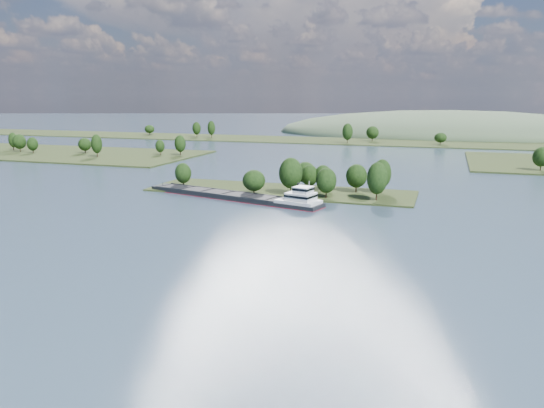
% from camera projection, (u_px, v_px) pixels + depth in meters
% --- Properties ---
extents(ground, '(1800.00, 1800.00, 0.00)m').
position_uv_depth(ground, '(214.00, 229.00, 144.33)').
color(ground, '#334558').
rests_on(ground, ground).
extents(tree_island, '(100.00, 31.54, 14.58)m').
position_uv_depth(tree_island, '(299.00, 183.00, 195.97)').
color(tree_island, '#263216').
rests_on(tree_island, ground).
extents(back_shoreline, '(900.00, 60.00, 15.82)m').
position_uv_depth(back_shoreline, '(380.00, 142.00, 401.03)').
color(back_shoreline, '#263216').
rests_on(back_shoreline, ground).
extents(hill_west, '(320.00, 160.00, 44.00)m').
position_uv_depth(hill_west, '(449.00, 135.00, 479.12)').
color(hill_west, '#465B3F').
rests_on(hill_west, ground).
extents(cargo_barge, '(70.31, 25.75, 9.53)m').
position_uv_depth(cargo_barge, '(243.00, 196.00, 184.42)').
color(cargo_barge, black).
rests_on(cargo_barge, ground).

